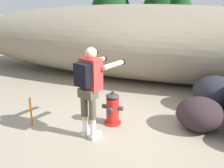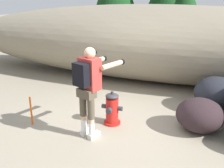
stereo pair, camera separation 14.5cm
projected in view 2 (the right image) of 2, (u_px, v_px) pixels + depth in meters
name	position (u px, v px, depth m)	size (l,w,h in m)	color
ground_plane	(114.00, 127.00, 5.14)	(56.00, 56.00, 0.04)	gray
dirt_embankment	(153.00, 43.00, 7.82)	(14.07, 3.20, 2.29)	gray
fire_hydrant	(112.00, 109.00, 5.14)	(0.44, 0.39, 0.70)	red
utility_worker	(89.00, 82.00, 4.45)	(0.70, 1.04, 1.68)	beige
boulder_mid	(216.00, 94.00, 5.78)	(1.01, 1.03, 0.78)	#24262D
boulder_small	(200.00, 115.00, 4.89)	(0.90, 0.91, 0.64)	#2D2024
survey_stake	(31.00, 111.00, 5.12)	(0.04, 0.04, 0.60)	#E55914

